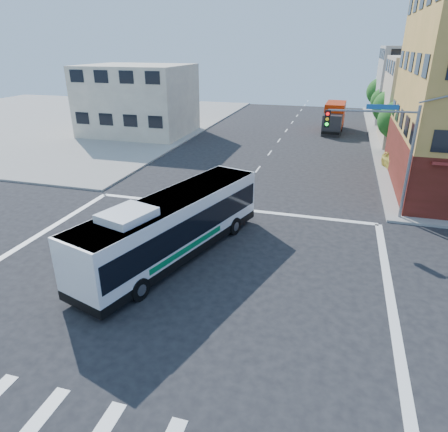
# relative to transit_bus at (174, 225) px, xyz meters

# --- Properties ---
(ground) EXTENTS (120.00, 120.00, 0.00)m
(ground) POSITION_rel_transit_bus_xyz_m (0.95, -2.38, -1.75)
(ground) COLOR black
(ground) RESTS_ON ground
(sidewalk_nw) EXTENTS (50.00, 50.00, 0.15)m
(sidewalk_nw) POSITION_rel_transit_bus_xyz_m (-34.05, 32.62, -1.67)
(sidewalk_nw) COLOR gray
(sidewalk_nw) RESTS_ON ground
(building_east_near) EXTENTS (12.06, 10.06, 9.00)m
(building_east_near) POSITION_rel_transit_bus_xyz_m (17.93, 31.60, 2.76)
(building_east_near) COLOR #BCA98F
(building_east_near) RESTS_ON ground
(building_east_far) EXTENTS (12.06, 10.06, 10.00)m
(building_east_far) POSITION_rel_transit_bus_xyz_m (17.92, 45.60, 3.26)
(building_east_far) COLOR #9A9A95
(building_east_far) RESTS_ON ground
(building_west) EXTENTS (12.06, 10.06, 8.00)m
(building_west) POSITION_rel_transit_bus_xyz_m (-16.07, 27.60, 2.26)
(building_west) COLOR beige
(building_west) RESTS_ON ground
(signal_mast_ne) EXTENTS (7.91, 1.13, 8.07)m
(signal_mast_ne) POSITION_rel_transit_bus_xyz_m (10.02, 8.24, 3.23)
(signal_mast_ne) COLOR gray
(signal_mast_ne) RESTS_ON ground
(street_tree_a) EXTENTS (3.60, 3.60, 5.53)m
(street_tree_a) POSITION_rel_transit_bus_xyz_m (12.85, 25.54, 1.84)
(street_tree_a) COLOR #372314
(street_tree_a) RESTS_ON ground
(street_tree_b) EXTENTS (3.80, 3.80, 5.79)m
(street_tree_b) POSITION_rel_transit_bus_xyz_m (12.85, 33.54, 2.00)
(street_tree_b) COLOR #372314
(street_tree_b) RESTS_ON ground
(street_tree_c) EXTENTS (3.40, 3.40, 5.29)m
(street_tree_c) POSITION_rel_transit_bus_xyz_m (12.85, 41.54, 1.71)
(street_tree_c) COLOR #372314
(street_tree_c) RESTS_ON ground
(street_tree_d) EXTENTS (4.00, 4.00, 6.03)m
(street_tree_d) POSITION_rel_transit_bus_xyz_m (12.85, 49.54, 2.13)
(street_tree_d) COLOR #372314
(street_tree_d) RESTS_ON ground
(transit_bus) EXTENTS (5.97, 12.30, 3.57)m
(transit_bus) POSITION_rel_transit_bus_xyz_m (0.00, 0.00, 0.00)
(transit_bus) COLOR black
(transit_bus) RESTS_ON ground
(box_truck) EXTENTS (2.56, 7.71, 3.43)m
(box_truck) POSITION_rel_transit_bus_xyz_m (6.66, 35.75, -0.08)
(box_truck) COLOR #222327
(box_truck) RESTS_ON ground
(parked_car) EXTENTS (2.83, 5.05, 1.62)m
(parked_car) POSITION_rel_transit_bus_xyz_m (12.72, 19.30, -0.94)
(parked_car) COLOR #DBC744
(parked_car) RESTS_ON ground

